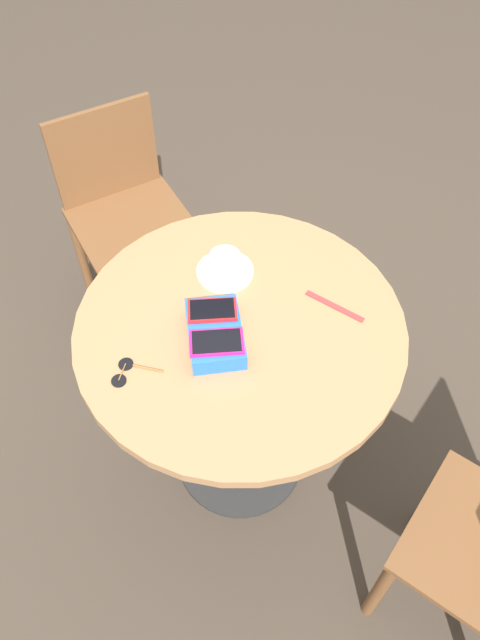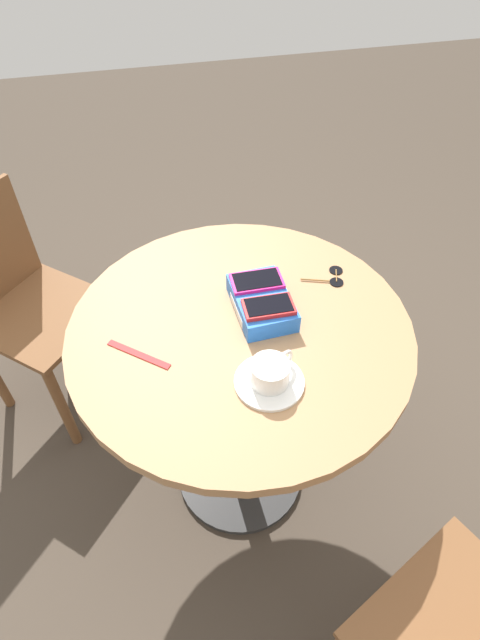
# 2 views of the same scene
# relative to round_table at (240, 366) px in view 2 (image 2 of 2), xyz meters

# --- Properties ---
(ground_plane) EXTENTS (8.00, 8.00, 0.00)m
(ground_plane) POSITION_rel_round_table_xyz_m (0.00, 0.00, -0.61)
(ground_plane) COLOR #42382D
(round_table) EXTENTS (0.85, 0.85, 0.77)m
(round_table) POSITION_rel_round_table_xyz_m (0.00, 0.00, 0.00)
(round_table) COLOR #2D2D2D
(round_table) RESTS_ON ground_plane
(phone_box) EXTENTS (0.20, 0.14, 0.05)m
(phone_box) POSITION_rel_round_table_xyz_m (-0.04, 0.06, 0.18)
(phone_box) COLOR blue
(phone_box) RESTS_ON round_table
(phone_magenta) EXTENTS (0.08, 0.13, 0.01)m
(phone_magenta) POSITION_rel_round_table_xyz_m (-0.09, 0.06, 0.21)
(phone_magenta) COLOR #D11975
(phone_magenta) RESTS_ON phone_box
(phone_red) EXTENTS (0.07, 0.12, 0.01)m
(phone_red) POSITION_rel_round_table_xyz_m (0.01, 0.07, 0.21)
(phone_red) COLOR red
(phone_red) RESTS_ON phone_box
(saucer) EXTENTS (0.16, 0.16, 0.01)m
(saucer) POSITION_rel_round_table_xyz_m (0.18, 0.02, 0.16)
(saucer) COLOR white
(saucer) RESTS_ON round_table
(coffee_cup) EXTENTS (0.09, 0.11, 0.06)m
(coffee_cup) POSITION_rel_round_table_xyz_m (0.18, 0.02, 0.19)
(coffee_cup) COLOR white
(coffee_cup) RESTS_ON saucer
(lanyard_strap) EXTENTS (0.12, 0.14, 0.00)m
(lanyard_strap) POSITION_rel_round_table_xyz_m (0.04, -0.25, 0.16)
(lanyard_strap) COLOR red
(lanyard_strap) RESTS_ON round_table
(sunglasses) EXTENTS (0.08, 0.12, 0.01)m
(sunglasses) POSITION_rel_round_table_xyz_m (-0.12, 0.29, 0.16)
(sunglasses) COLOR black
(sunglasses) RESTS_ON round_table
(chair_far_side) EXTENTS (0.55, 0.55, 0.83)m
(chair_far_side) POSITION_rel_round_table_xyz_m (-0.55, -0.62, -0.18)
(chair_far_side) COLOR brown
(chair_far_side) RESTS_ON ground_plane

